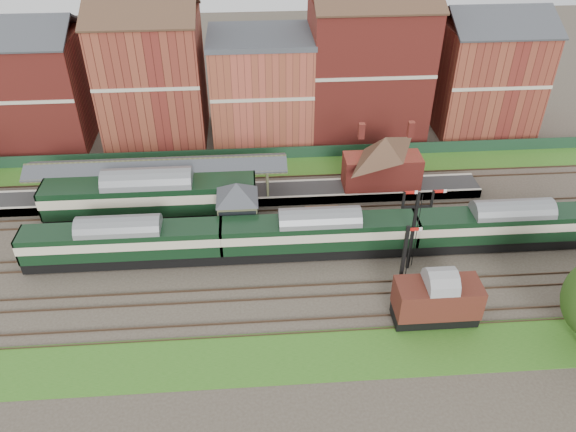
{
  "coord_description": "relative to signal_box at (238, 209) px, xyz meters",
  "views": [
    {
      "loc": [
        -1.41,
        -39.95,
        32.9
      ],
      "look_at": [
        1.61,
        2.0,
        3.0
      ],
      "focal_mm": 35.0,
      "sensor_mm": 36.0,
      "label": 1
    }
  ],
  "objects": [
    {
      "name": "ground",
      "position": [
        3.0,
        -3.25,
        -3.19
      ],
      "size": [
        160.0,
        160.0,
        0.0
      ],
      "primitive_type": "plane",
      "color": "#473D33",
      "rests_on": "ground"
    },
    {
      "name": "platform",
      "position": [
        -2.0,
        6.5,
        -2.69
      ],
      "size": [
        55.0,
        3.4,
        1.0
      ],
      "primitive_type": "cube",
      "color": "#2D2D2D",
      "rests_on": "ground"
    },
    {
      "name": "dmu_train",
      "position": [
        7.27,
        -3.25,
        -0.83
      ],
      "size": [
        52.55,
        2.76,
        4.04
      ],
      "color": "black",
      "rests_on": "ground"
    },
    {
      "name": "semaphore_siding",
      "position": [
        13.02,
        -10.25,
        0.96
      ],
      "size": [
        1.23,
        0.25,
        8.0
      ],
      "color": "black",
      "rests_on": "ground"
    },
    {
      "name": "semaphore_bracket",
      "position": [
        15.04,
        -5.75,
        1.44
      ],
      "size": [
        3.6,
        0.25,
        8.18
      ],
      "color": "black",
      "rests_on": "ground"
    },
    {
      "name": "grass_front",
      "position": [
        3.0,
        -15.25,
        -3.16
      ],
      "size": [
        90.0,
        5.0,
        0.06
      ],
      "primitive_type": "cube",
      "color": "#2D6619",
      "rests_on": "ground"
    },
    {
      "name": "signal_box",
      "position": [
        0.0,
        0.0,
        0.0
      ],
      "size": [
        5.4,
        5.4,
        6.0
      ],
      "color": "#647452",
      "rests_on": "ground"
    },
    {
      "name": "platform_railcar",
      "position": [
        -8.53,
        3.25,
        -0.45
      ],
      "size": [
        20.55,
        3.23,
        4.73
      ],
      "color": "black",
      "rests_on": "ground"
    },
    {
      "name": "goods_van_a",
      "position": [
        15.48,
        -12.25,
        -0.94
      ],
      "size": [
        6.57,
        2.85,
        3.98
      ],
      "color": "black",
      "rests_on": "ground"
    },
    {
      "name": "grass_back",
      "position": [
        3.0,
        12.75,
        -3.16
      ],
      "size": [
        90.0,
        4.5,
        0.06
      ],
      "primitive_type": "cube",
      "color": "#2D6619",
      "rests_on": "ground"
    },
    {
      "name": "town_backdrop",
      "position": [
        2.82,
        21.75,
        3.81
      ],
      "size": [
        69.0,
        10.0,
        16.0
      ],
      "color": "maroon",
      "rests_on": "ground"
    },
    {
      "name": "canopy",
      "position": [
        -8.0,
        6.5,
        1.39
      ],
      "size": [
        26.0,
        3.89,
        4.08
      ],
      "color": "#4A492E",
      "rests_on": "platform"
    },
    {
      "name": "fence",
      "position": [
        3.0,
        14.75,
        -2.44
      ],
      "size": [
        90.0,
        0.12,
        1.5
      ],
      "primitive_type": "cube",
      "color": "#193823",
      "rests_on": "ground"
    },
    {
      "name": "brick_hut",
      "position": [
        8.0,
        0.0,
        -2.0
      ],
      "size": [
        3.2,
        2.64,
        2.94
      ],
      "color": "maroon",
      "rests_on": "ground"
    },
    {
      "name": "station_building",
      "position": [
        15.0,
        6.5,
        0.76
      ],
      "size": [
        8.1,
        8.1,
        5.9
      ],
      "color": "maroon",
      "rests_on": "platform"
    }
  ]
}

